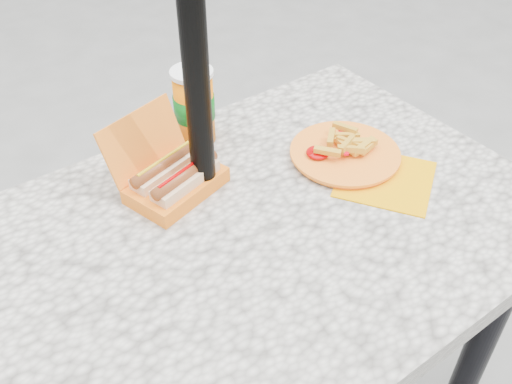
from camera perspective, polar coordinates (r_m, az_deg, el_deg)
picnic_table at (r=1.18m, az=-0.67°, el=-7.51°), size 1.20×0.80×0.75m
umbrella_pole at (r=1.02m, az=-6.34°, el=15.83°), size 0.05×0.05×2.20m
hotdog_box at (r=1.18m, az=-8.26°, el=1.47°), size 0.23×0.22×0.15m
fries_plate at (r=1.29m, az=9.16°, el=3.75°), size 0.27×0.37×0.05m
soda_cup at (r=1.30m, az=-6.20°, el=8.54°), size 0.09×0.09×0.18m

